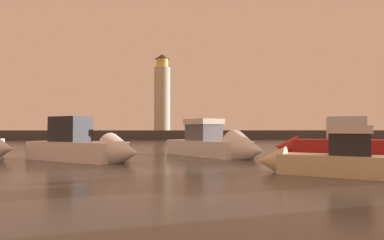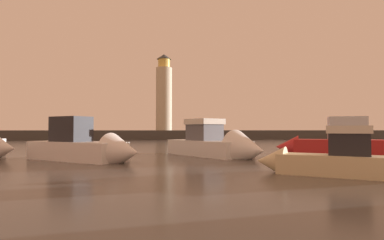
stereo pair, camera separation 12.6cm
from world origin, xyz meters
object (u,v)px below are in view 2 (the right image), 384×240
Objects in this scene: motorboat_0 at (329,144)px; lighthouse at (164,94)px; motorboat_6 at (221,145)px; motorboat_1 at (89,147)px; motorboat_2 at (320,160)px.

lighthouse is at bearing 104.60° from motorboat_0.
motorboat_1 is at bearing -167.85° from motorboat_6.
motorboat_2 is (5.53, -47.34, -8.21)m from lighthouse.
motorboat_0 is 0.86× the size of motorboat_1.
lighthouse reaches higher than motorboat_2.
motorboat_0 reaches higher than motorboat_1.
motorboat_6 is (-7.26, 1.52, -0.16)m from motorboat_0.
lighthouse is 41.44m from motorboat_1.
lighthouse reaches higher than motorboat_0.
lighthouse reaches higher than motorboat_6.
motorboat_0 is (10.40, -39.93, -7.87)m from lighthouse.
lighthouse is at bearing 82.13° from motorboat_1.
motorboat_1 reaches higher than motorboat_6.
motorboat_1 is 1.49× the size of motorboat_2.
motorboat_1 is (-15.96, -0.35, -0.13)m from motorboat_0.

